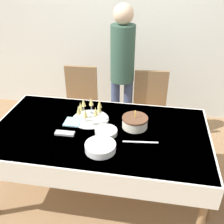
# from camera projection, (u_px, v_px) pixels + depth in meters

# --- Properties ---
(ground_plane) EXTENTS (12.00, 12.00, 0.00)m
(ground_plane) POSITION_uv_depth(u_px,v_px,m) (101.00, 188.00, 2.75)
(ground_plane) COLOR #93704C
(wall_back) EXTENTS (8.00, 0.05, 2.70)m
(wall_back) POSITION_uv_depth(u_px,v_px,m) (125.00, 22.00, 3.51)
(wall_back) COLOR silver
(wall_back) RESTS_ON ground_plane
(dining_table) EXTENTS (1.96, 1.09, 0.74)m
(dining_table) POSITION_uv_depth(u_px,v_px,m) (100.00, 139.00, 2.42)
(dining_table) COLOR silver
(dining_table) RESTS_ON ground_plane
(dining_chair_far_left) EXTENTS (0.44, 0.44, 0.96)m
(dining_chair_far_left) POSITION_uv_depth(u_px,v_px,m) (80.00, 102.00, 3.28)
(dining_chair_far_left) COLOR olive
(dining_chair_far_left) RESTS_ON ground_plane
(dining_chair_far_right) EXTENTS (0.46, 0.46, 0.96)m
(dining_chair_far_right) POSITION_uv_depth(u_px,v_px,m) (150.00, 108.00, 3.15)
(dining_chair_far_right) COLOR olive
(dining_chair_far_right) RESTS_ON ground_plane
(birthday_cake) EXTENTS (0.23, 0.23, 0.18)m
(birthday_cake) POSITION_uv_depth(u_px,v_px,m) (135.00, 122.00, 2.39)
(birthday_cake) COLOR silver
(birthday_cake) RESTS_ON dining_table
(champagne_tray) EXTENTS (0.35, 0.35, 0.18)m
(champagne_tray) POSITION_uv_depth(u_px,v_px,m) (90.00, 112.00, 2.48)
(champagne_tray) COLOR silver
(champagne_tray) RESTS_ON dining_table
(plate_stack_main) EXTENTS (0.25, 0.25, 0.06)m
(plate_stack_main) POSITION_uv_depth(u_px,v_px,m) (100.00, 147.00, 2.10)
(plate_stack_main) COLOR white
(plate_stack_main) RESTS_ON dining_table
(plate_stack_dessert) EXTENTS (0.20, 0.20, 0.04)m
(plate_stack_dessert) POSITION_uv_depth(u_px,v_px,m) (106.00, 132.00, 2.31)
(plate_stack_dessert) COLOR silver
(plate_stack_dessert) RESTS_ON dining_table
(cake_knife) EXTENTS (0.30, 0.05, 0.00)m
(cake_knife) POSITION_uv_depth(u_px,v_px,m) (140.00, 142.00, 2.21)
(cake_knife) COLOR silver
(cake_knife) RESTS_ON dining_table
(fork_pile) EXTENTS (0.17, 0.06, 0.02)m
(fork_pile) POSITION_uv_depth(u_px,v_px,m) (65.00, 133.00, 2.31)
(fork_pile) COLOR silver
(fork_pile) RESTS_ON dining_table
(napkin_pile) EXTENTS (0.15, 0.15, 0.01)m
(napkin_pile) POSITION_uv_depth(u_px,v_px,m) (73.00, 122.00, 2.47)
(napkin_pile) COLOR #8CC6E0
(napkin_pile) RESTS_ON dining_table
(person_standing) EXTENTS (0.28, 0.28, 1.69)m
(person_standing) POSITION_uv_depth(u_px,v_px,m) (122.00, 64.00, 3.05)
(person_standing) COLOR #3F4C72
(person_standing) RESTS_ON ground_plane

